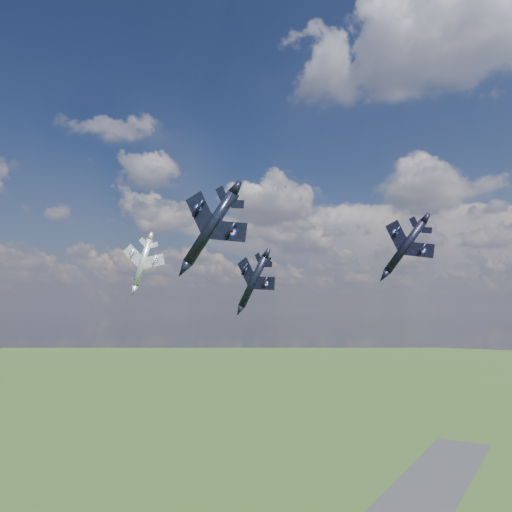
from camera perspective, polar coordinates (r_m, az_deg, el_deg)
The scene contains 4 objects.
jet_lead_navy at distance 83.37m, azimuth -0.31°, elevation -2.94°, with size 9.25×12.90×2.67m, color black, non-canonical shape.
jet_right_navy at distance 68.30m, azimuth -5.24°, elevation 3.22°, with size 11.22×15.65×3.24m, color black, non-canonical shape.
jet_high_navy at distance 98.75m, azimuth 16.66°, elevation 1.00°, with size 11.30×15.76×3.26m, color black, non-canonical shape.
jet_left_silver at distance 97.23m, azimuth -12.85°, elevation -0.75°, with size 9.14×12.75×2.64m, color #989AA2, non-canonical shape.
Camera 1 is at (52.59, -57.56, 72.81)m, focal length 35.00 mm.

